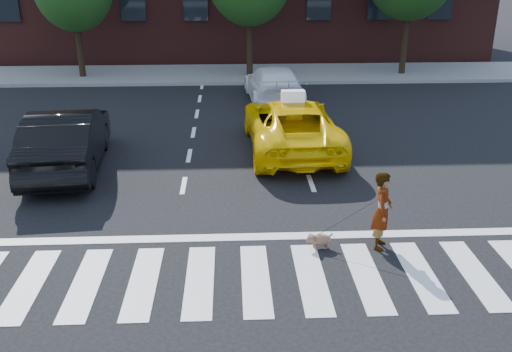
# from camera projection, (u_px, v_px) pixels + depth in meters

# --- Properties ---
(ground) EXTENTS (120.00, 120.00, 0.00)m
(ground) POSITION_uv_depth(u_px,v_px,m) (256.00, 279.00, 10.19)
(ground) COLOR black
(ground) RESTS_ON ground
(crosswalk) EXTENTS (13.00, 2.40, 0.01)m
(crosswalk) POSITION_uv_depth(u_px,v_px,m) (256.00, 279.00, 10.19)
(crosswalk) COLOR silver
(crosswalk) RESTS_ON ground
(stop_line) EXTENTS (12.00, 0.30, 0.01)m
(stop_line) POSITION_uv_depth(u_px,v_px,m) (252.00, 237.00, 11.68)
(stop_line) COLOR silver
(stop_line) RESTS_ON ground
(sidewalk_far) EXTENTS (30.00, 4.00, 0.15)m
(sidewalk_far) POSITION_uv_depth(u_px,v_px,m) (239.00, 74.00, 26.39)
(sidewalk_far) COLOR slate
(sidewalk_far) RESTS_ON ground
(taxi) EXTENTS (2.68, 5.46, 1.49)m
(taxi) POSITION_uv_depth(u_px,v_px,m) (291.00, 125.00, 16.46)
(taxi) COLOR yellow
(taxi) RESTS_ON ground
(black_sedan) EXTENTS (2.17, 5.08, 1.63)m
(black_sedan) POSITION_uv_depth(u_px,v_px,m) (66.00, 139.00, 15.03)
(black_sedan) COLOR black
(black_sedan) RESTS_ON ground
(white_suv) EXTENTS (2.24, 4.85, 1.37)m
(white_suv) POSITION_uv_depth(u_px,v_px,m) (274.00, 84.00, 21.63)
(white_suv) COLOR white
(white_suv) RESTS_ON ground
(woman) EXTENTS (0.53, 0.66, 1.58)m
(woman) POSITION_uv_depth(u_px,v_px,m) (382.00, 210.00, 11.03)
(woman) COLOR #999999
(woman) RESTS_ON ground
(dog) EXTENTS (0.57, 0.31, 0.33)m
(dog) POSITION_uv_depth(u_px,v_px,m) (319.00, 240.00, 11.18)
(dog) COLOR olive
(dog) RESTS_ON ground
(taxi_sign) EXTENTS (0.66, 0.30, 0.32)m
(taxi_sign) POSITION_uv_depth(u_px,v_px,m) (293.00, 96.00, 15.94)
(taxi_sign) COLOR white
(taxi_sign) RESTS_ON taxi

